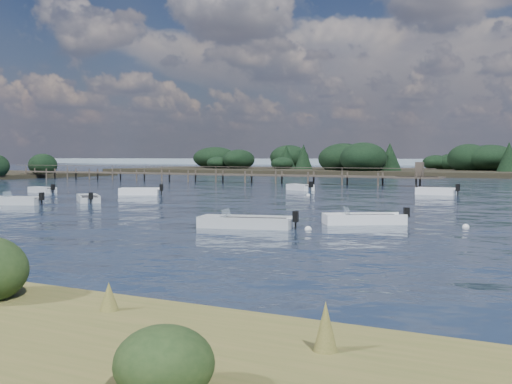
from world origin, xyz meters
The scene contains 14 objects.
ground centered at (0.00, 60.00, 0.00)m, with size 400.00×400.00×0.00m, color #141F30.
dinghy_extra_b centered at (-13.52, 8.31, 0.15)m, with size 3.59×2.37×1.15m.
dinghy_mid_white_a centered at (7.12, 3.42, 0.14)m, with size 4.69×2.67×1.08m.
tender_far_grey_b centered at (9.08, 33.42, 0.18)m, with size 3.68×1.51×1.25m.
dinghy_extra_a centered at (-13.30, 21.22, 0.16)m, with size 3.72×3.00×1.20m.
tender_far_white centered at (-4.29, 34.68, 0.17)m, with size 3.36×2.56×1.17m.
dinghy_mid_white_b centered at (11.41, 7.57, 0.14)m, with size 4.06×3.38×1.05m.
tender_far_grey centered at (-23.29, 19.74, 0.14)m, with size 3.26×1.60×1.03m.
dinghy_mid_grey centered at (-11.25, 12.79, 0.14)m, with size 3.67×3.50×1.01m.
buoy_b centered at (10.02, 4.02, 0.00)m, with size 0.32×0.32×0.32m, color silver.
buoy_d centered at (16.10, 8.32, 0.00)m, with size 0.32×0.32×0.32m, color silver.
buoy_e centered at (-0.24, 27.40, 0.00)m, with size 0.32×0.32×0.32m, color silver.
jetty centered at (-21.74, 47.99, 0.98)m, with size 64.50×3.20×3.40m.
distant_haze centered at (-90.00, 230.00, 0.00)m, with size 280.00×20.00×2.40m, color gray.
Camera 1 is at (21.57, -22.33, 3.27)m, focal length 45.00 mm.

